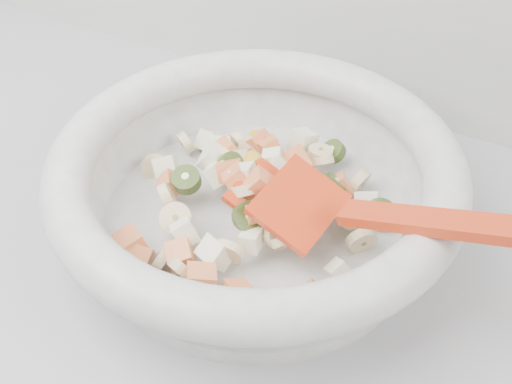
% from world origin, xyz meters
% --- Properties ---
extents(mixing_bowl, '(0.49, 0.35, 0.16)m').
position_xyz_m(mixing_bowl, '(-0.02, 1.50, 0.95)').
color(mixing_bowl, silver).
rests_on(mixing_bowl, counter).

